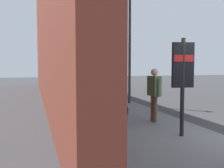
% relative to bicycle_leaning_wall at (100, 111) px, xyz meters
% --- Properties ---
extents(ground, '(60.00, 60.00, 0.00)m').
position_rel_bicycle_leaning_wall_xyz_m(ground, '(3.39, -3.66, -0.51)').
color(ground, '#38383A').
extents(sidewalk_pavement, '(24.00, 3.50, 0.12)m').
position_rel_bicycle_leaning_wall_xyz_m(sidewalk_pavement, '(5.39, -0.91, -0.45)').
color(sidewalk_pavement, slate).
rests_on(sidewalk_pavement, ground).
extents(station_facade, '(22.00, 0.65, 9.23)m').
position_rel_bicycle_leaning_wall_xyz_m(station_facade, '(6.38, 1.14, 4.10)').
color(station_facade, brown).
rests_on(station_facade, ground).
extents(bicycle_leaning_wall, '(0.48, 1.77, 0.97)m').
position_rel_bicycle_leaning_wall_xyz_m(bicycle_leaning_wall, '(0.00, 0.00, 0.00)').
color(bicycle_leaning_wall, black).
rests_on(bicycle_leaning_wall, sidewalk_pavement).
extents(bicycle_end_of_row, '(0.57, 1.74, 0.97)m').
position_rel_bicycle_leaning_wall_xyz_m(bicycle_end_of_row, '(0.86, 0.11, -0.00)').
color(bicycle_end_of_row, black).
rests_on(bicycle_end_of_row, sidewalk_pavement).
extents(bicycle_under_window, '(0.54, 1.75, 0.97)m').
position_rel_bicycle_leaning_wall_xyz_m(bicycle_under_window, '(1.90, 0.00, -0.00)').
color(bicycle_under_window, black).
rests_on(bicycle_under_window, sidewalk_pavement).
extents(transit_info_sign, '(0.15, 0.56, 2.40)m').
position_rel_bicycle_leaning_wall_xyz_m(transit_info_sign, '(-1.86, -1.62, 1.21)').
color(transit_info_sign, black).
rests_on(transit_info_sign, sidewalk_pavement).
extents(pedestrian_by_facade, '(0.42, 0.60, 1.70)m').
position_rel_bicycle_leaning_wall_xyz_m(pedestrian_by_facade, '(4.69, -1.62, 0.65)').
color(pedestrian_by_facade, '#B2A599').
rests_on(pedestrian_by_facade, sidewalk_pavement).
extents(pedestrian_near_bus, '(0.62, 0.28, 1.64)m').
position_rel_bicycle_leaning_wall_xyz_m(pedestrian_near_bus, '(-0.20, -1.67, 0.61)').
color(pedestrian_near_bus, brown).
rests_on(pedestrian_near_bus, sidewalk_pavement).
extents(pedestrian_crossing_street, '(0.63, 0.26, 1.65)m').
position_rel_bicycle_leaning_wall_xyz_m(pedestrian_crossing_street, '(4.02, -0.94, 0.62)').
color(pedestrian_crossing_street, '#B2A599').
rests_on(pedestrian_crossing_street, sidewalk_pavement).
extents(street_lamp, '(0.28, 0.28, 4.97)m').
position_rel_bicycle_leaning_wall_xyz_m(street_lamp, '(3.78, -2.36, 2.57)').
color(street_lamp, '#333338').
rests_on(street_lamp, sidewalk_pavement).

